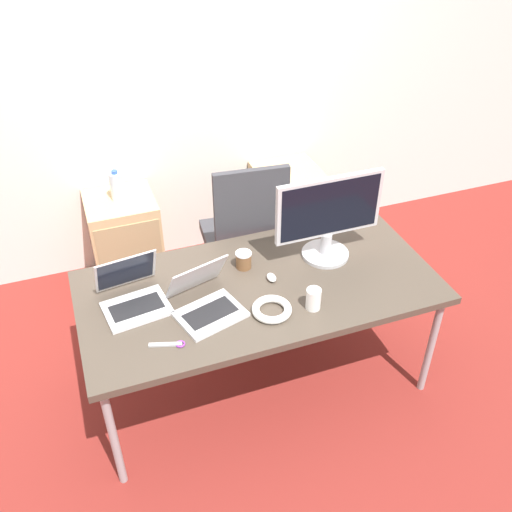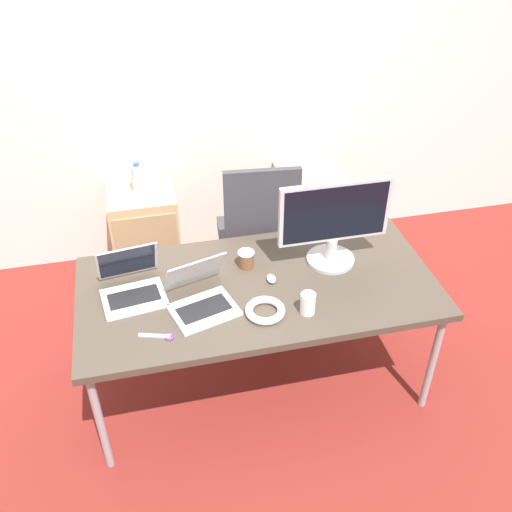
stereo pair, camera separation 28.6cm
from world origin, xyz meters
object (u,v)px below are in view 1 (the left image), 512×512
Objects in this scene: laptop_left at (133,296)px; cabinet_left at (126,240)px; coffee_cup_white at (313,299)px; monitor at (328,217)px; office_chair at (245,250)px; mouse at (271,277)px; coffee_cup_brown at (244,260)px; cable_coil at (272,309)px; water_bottle at (117,186)px; cabinet_right at (287,209)px; laptop_right at (206,301)px.

cabinet_left is at bearing 85.13° from laptop_left.
coffee_cup_white reaches higher than cabinet_left.
cabinet_left is 1.59m from monitor.
office_chair reaches higher than mouse.
cabinet_left is 1.10× the size of monitor.
cable_coil is at bearing -88.44° from coffee_cup_brown.
water_bottle is at bearing 90.00° from cabinet_left.
water_bottle is 0.59× the size of laptop_left.
cabinet_right is 1.77m from laptop_left.
cabinet_right is 1.32m from coffee_cup_brown.
office_chair is 3.02× the size of laptop_left.
mouse is at bearing -97.38° from office_chair.
office_chair is 0.92m from water_bottle.
office_chair is 15.51× the size of mouse.
coffee_cup_white is 0.58× the size of cable_coil.
laptop_right is at bearing -80.12° from water_bottle.
cabinet_left and cabinet_right have the same top height.
laptop_left reaches higher than coffee_cup_white.
cabinet_left is at bearing 116.13° from coffee_cup_white.
coffee_cup_white is (0.11, -0.27, 0.04)m from mouse.
monitor is at bearing -6.65° from coffee_cup_brown.
cable_coil is (0.61, -0.29, -0.03)m from laptop_left.
cable_coil reaches higher than cabinet_right.
mouse is 0.75× the size of coffee_cup_brown.
mouse is at bearing -63.08° from cabinet_left.
cabinet_left is at bearing 144.38° from office_chair.
monitor is 0.60m from cable_coil.
monitor is at bearing 56.64° from coffee_cup_white.
cabinet_left is 1.23m from coffee_cup_brown.
office_chair reaches higher than laptop_left.
coffee_cup_brown is (-0.10, 0.15, 0.03)m from mouse.
water_bottle is at bearing 116.09° from coffee_cup_white.
cabinet_right is at bearing -0.11° from water_bottle.
laptop_right reaches higher than mouse.
laptop_right is (0.22, -1.29, 0.44)m from cabinet_left.
water_bottle is at bearing 99.88° from laptop_right.
cable_coil is (0.52, -1.42, 0.41)m from cabinet_left.
monitor is 0.44m from mouse.
cabinet_right is 1.39m from mouse.
cabinet_left is 3.09× the size of water_bottle.
monitor reaches higher than office_chair.
laptop_left is 0.68m from cable_coil.
mouse is at bearing 69.01° from cable_coil.
laptop_right reaches higher than coffee_cup_white.
cabinet_right is 9.27× the size of mouse.
coffee_cup_white is at bearing -10.59° from cable_coil.
laptop_left is 1.85× the size of cable_coil.
coffee_cup_white is at bearing -19.15° from laptop_right.
water_bottle is (-1.20, 0.00, 0.42)m from cabinet_right.
office_chair is at bearing 38.63° from laptop_left.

